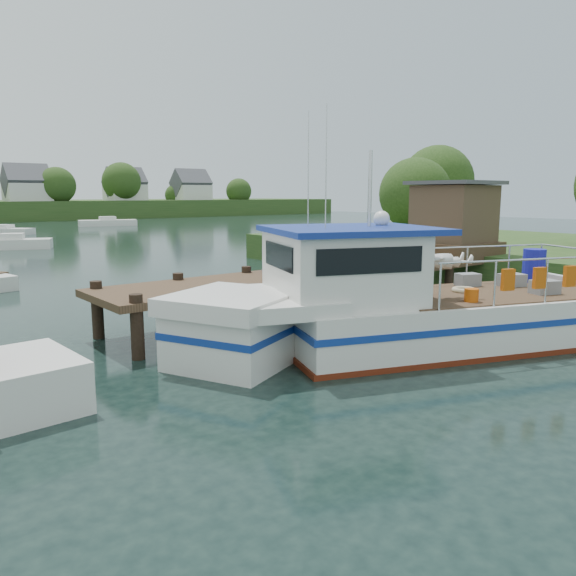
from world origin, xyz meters
TOP-DOWN VIEW (x-y plane):
  - ground_plane at (0.00, 0.00)m, footprint 160.00×160.00m
  - near_shore at (16.88, -0.73)m, footprint 16.00×30.00m
  - dock at (6.51, 0.01)m, footprint 16.60×3.00m
  - lobster_boat at (0.02, -4.64)m, footprint 12.04×7.03m
  - moored_far at (15.93, 55.39)m, footprint 7.26×4.06m
  - moored_b at (-0.93, 30.24)m, footprint 5.46×3.64m
  - moored_c at (15.56, 16.13)m, footprint 6.31×2.46m
  - moored_d at (2.14, 47.07)m, footprint 5.29×5.41m

SIDE VIEW (x-z plane):
  - ground_plane at x=0.00m, z-range 0.00..0.00m
  - moored_d at x=2.14m, z-range -0.12..0.84m
  - moored_c at x=15.56m, z-range -0.13..0.85m
  - moored_b at x=-0.93m, z-range -0.15..1.00m
  - moored_far at x=15.93m, z-range -0.15..1.02m
  - lobster_boat at x=0.02m, z-range -1.89..4.04m
  - near_shore at x=16.88m, z-range -1.83..5.93m
  - dock at x=6.51m, z-range -0.15..4.63m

